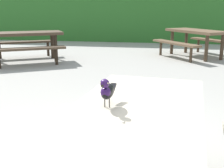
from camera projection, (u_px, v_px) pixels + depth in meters
The scene contains 5 objects.
hedge_wall at pixel (158, 14), 11.53m from camera, with size 28.00×1.78×2.15m, color #2D6B28.
picnic_table_foreground at pixel (131, 146), 1.57m from camera, with size 1.85×1.88×0.74m.
bird_grackle at pixel (107, 91), 1.62m from camera, with size 0.08×0.29×0.18m.
picnic_table_mid_left at pixel (196, 37), 7.71m from camera, with size 2.37×2.37×0.74m.
picnic_table_mid_right at pixel (25, 40), 7.00m from camera, with size 2.33×2.32×0.74m.
Camera 1 is at (0.30, -1.60, 1.30)m, focal length 44.99 mm.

